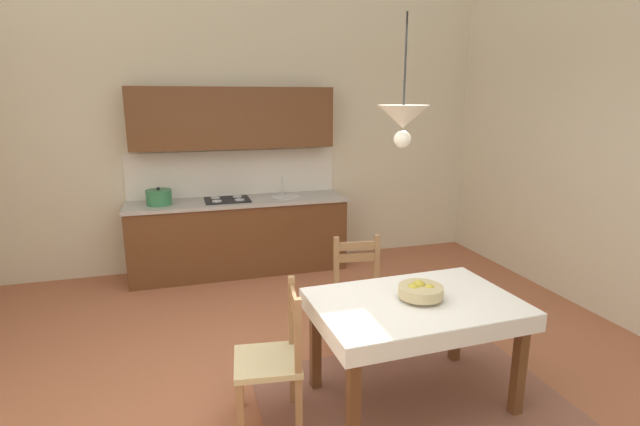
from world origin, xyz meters
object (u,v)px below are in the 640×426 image
Objects in this scene: dining_table at (415,318)px; dining_chair_tv_side at (274,359)px; dining_chair_kitchen_side at (360,296)px; fruit_bowl at (420,291)px; pendant_lamp at (403,118)px; kitchen_cabinetry at (237,203)px.

dining_table is 0.98m from dining_chair_tv_side.
dining_table is at bearing -85.65° from dining_chair_kitchen_side.
fruit_bowl is 1.15m from pendant_lamp.
kitchen_cabinetry is 2.94m from dining_chair_tv_side.
dining_chair_kitchen_side reaches higher than dining_table.
dining_chair_tv_side is 1.16× the size of pendant_lamp.
fruit_bowl is (0.04, 0.00, 0.19)m from dining_table.
dining_chair_tv_side is 1.73m from pendant_lamp.
dining_table is at bearing -30.15° from pendant_lamp.
dining_chair_kitchen_side is at bearing 41.01° from dining_chair_tv_side.
dining_table is 1.50× the size of dining_chair_kitchen_side.
pendant_lamp is (-0.05, -0.78, 1.51)m from dining_chair_kitchen_side.
dining_table is 1.74× the size of pendant_lamp.
dining_chair_tv_side is (-0.90, -0.78, 0.00)m from dining_chair_kitchen_side.
dining_chair_kitchen_side is (0.75, -2.12, -0.41)m from kitchen_cabinetry.
kitchen_cabinetry reaches higher than dining_chair_tv_side.
fruit_bowl is (1.00, -0.05, 0.37)m from dining_chair_tv_side.
fruit_bowl reaches higher than dining_table.
dining_chair_tv_side is 1.07m from fruit_bowl.
pendant_lamp is at bearing 157.68° from fruit_bowl.
pendant_lamp is (0.70, -2.90, 1.10)m from kitchen_cabinetry.
dining_chair_tv_side is (-0.96, 0.06, -0.18)m from dining_table.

